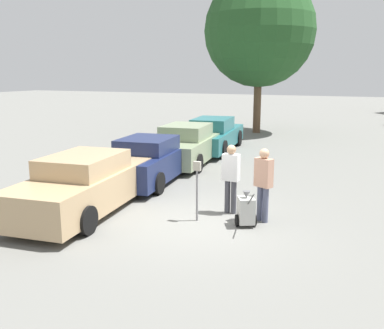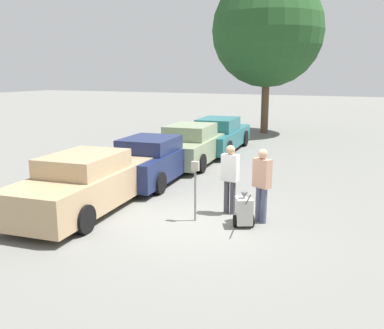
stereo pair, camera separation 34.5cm
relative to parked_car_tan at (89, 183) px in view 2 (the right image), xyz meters
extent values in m
plane|color=slate|center=(2.97, 0.20, -0.70)|extent=(120.00, 120.00, 0.00)
cube|color=tan|center=(0.00, 0.03, -0.10)|extent=(2.31, 5.36, 0.85)
cube|color=tan|center=(0.02, -0.17, 0.56)|extent=(1.79, 2.34, 0.47)
cylinder|color=black|center=(-1.04, 1.55, -0.37)|extent=(0.25, 0.67, 0.66)
cylinder|color=black|center=(0.70, 1.73, -0.37)|extent=(0.25, 0.67, 0.66)
cylinder|color=black|center=(-0.71, -1.66, -0.37)|extent=(0.25, 0.67, 0.66)
cylinder|color=black|center=(1.03, -1.48, -0.37)|extent=(0.25, 0.67, 0.66)
cube|color=#19234C|center=(0.00, 3.32, -0.11)|extent=(2.23, 4.77, 0.82)
cube|color=#19234C|center=(0.02, 3.14, 0.53)|extent=(1.74, 2.09, 0.46)
cylinder|color=black|center=(-1.01, 4.66, -0.37)|extent=(0.25, 0.68, 0.66)
cylinder|color=black|center=(0.71, 4.83, -0.37)|extent=(0.25, 0.68, 0.66)
cylinder|color=black|center=(-0.72, 1.81, -0.37)|extent=(0.25, 0.68, 0.66)
cylinder|color=black|center=(1.00, 1.99, -0.37)|extent=(0.25, 0.68, 0.66)
cube|color=gray|center=(0.00, 6.45, -0.11)|extent=(2.30, 5.12, 0.82)
cube|color=gray|center=(0.02, 6.26, 0.57)|extent=(1.79, 2.24, 0.53)
cylinder|color=black|center=(-1.04, 7.90, -0.36)|extent=(0.25, 0.70, 0.68)
cylinder|color=black|center=(0.72, 8.07, -0.36)|extent=(0.25, 0.70, 0.68)
cylinder|color=black|center=(-0.73, 4.83, -0.36)|extent=(0.25, 0.70, 0.68)
cylinder|color=black|center=(1.03, 5.01, -0.36)|extent=(0.25, 0.70, 0.68)
cube|color=#23666B|center=(0.00, 9.41, -0.13)|extent=(2.28, 5.45, 0.74)
cube|color=#23666B|center=(0.02, 9.20, 0.52)|extent=(1.76, 2.37, 0.56)
cylinder|color=black|center=(-1.02, 10.96, -0.33)|extent=(0.26, 0.77, 0.75)
cylinder|color=black|center=(0.68, 11.13, -0.33)|extent=(0.26, 0.77, 0.75)
cylinder|color=black|center=(-0.69, 7.69, -0.33)|extent=(0.26, 0.77, 0.75)
cylinder|color=black|center=(1.02, 7.87, -0.33)|extent=(0.26, 0.77, 0.75)
cylinder|color=slate|center=(2.90, 0.30, -0.08)|extent=(0.05, 0.05, 1.24)
cube|color=gray|center=(2.90, 0.30, 0.65)|extent=(0.18, 0.09, 0.22)
cylinder|color=#3F3F47|center=(3.55, 1.16, -0.28)|extent=(0.14, 0.14, 0.85)
cylinder|color=#3F3F47|center=(3.38, 1.17, -0.28)|extent=(0.14, 0.14, 0.85)
cube|color=silver|center=(3.47, 1.17, 0.49)|extent=(0.44, 0.26, 0.67)
sphere|color=tan|center=(3.47, 1.17, 0.94)|extent=(0.23, 0.23, 0.23)
cylinder|color=#515670|center=(4.45, 0.83, -0.27)|extent=(0.14, 0.14, 0.86)
cylinder|color=#515670|center=(4.29, 0.90, -0.27)|extent=(0.14, 0.14, 0.86)
cube|color=tan|center=(4.37, 0.87, 0.50)|extent=(0.47, 0.38, 0.68)
sphere|color=tan|center=(4.37, 0.87, 0.96)|extent=(0.23, 0.23, 0.23)
cube|color=#B2B2AD|center=(4.09, 0.40, -0.32)|extent=(0.52, 0.56, 0.60)
cone|color=#59595B|center=(4.09, 0.40, 0.06)|extent=(0.18, 0.18, 0.16)
cylinder|color=#4C4C4C|center=(4.31, -0.01, 0.08)|extent=(0.30, 0.54, 0.43)
cylinder|color=black|center=(3.91, 0.30, -0.56)|extent=(0.17, 0.27, 0.28)
cylinder|color=black|center=(4.28, 0.50, -0.56)|extent=(0.17, 0.27, 0.28)
cylinder|color=brown|center=(0.28, 16.08, 0.87)|extent=(0.44, 0.44, 3.14)
sphere|color=#234C23|center=(0.28, 16.08, 5.13)|extent=(6.34, 6.34, 6.34)
camera|label=1|loc=(6.62, -8.79, 2.80)|focal=40.00mm
camera|label=2|loc=(6.94, -8.65, 2.80)|focal=40.00mm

